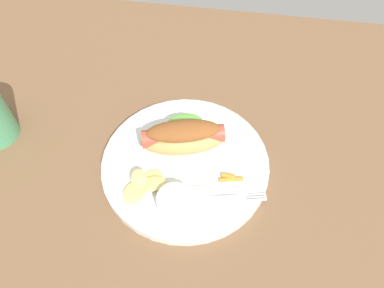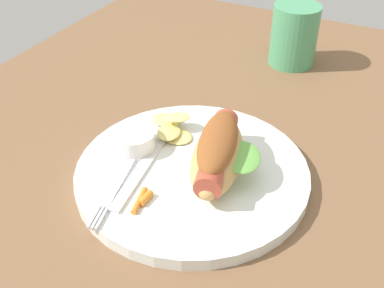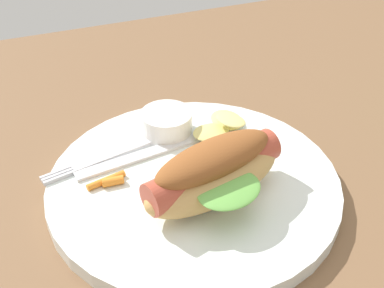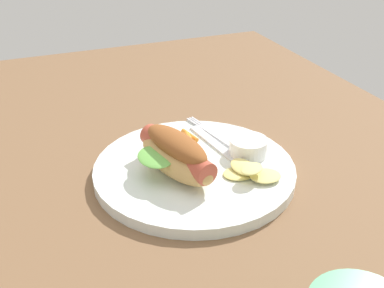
# 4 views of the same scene
# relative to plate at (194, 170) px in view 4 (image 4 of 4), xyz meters

# --- Properties ---
(ground_plane) EXTENTS (1.20, 0.90, 0.02)m
(ground_plane) POSITION_rel_plate_xyz_m (0.02, 0.02, -0.02)
(ground_plane) COLOR brown
(plate) EXTENTS (0.28, 0.28, 0.02)m
(plate) POSITION_rel_plate_xyz_m (0.00, 0.00, 0.00)
(plate) COLOR white
(plate) RESTS_ON ground_plane
(hot_dog) EXTENTS (0.15, 0.10, 0.06)m
(hot_dog) POSITION_rel_plate_xyz_m (-0.01, 0.03, 0.04)
(hot_dog) COLOR tan
(hot_dog) RESTS_ON plate
(sauce_ramekin) EXTENTS (0.06, 0.06, 0.03)m
(sauce_ramekin) POSITION_rel_plate_xyz_m (-0.00, -0.08, 0.02)
(sauce_ramekin) COLOR white
(sauce_ramekin) RESTS_ON plate
(fork) EXTENTS (0.16, 0.05, 0.00)m
(fork) POSITION_rel_plate_xyz_m (0.06, -0.07, 0.01)
(fork) COLOR silver
(fork) RESTS_ON plate
(knife) EXTENTS (0.14, 0.03, 0.00)m
(knife) POSITION_rel_plate_xyz_m (0.04, -0.05, 0.01)
(knife) COLOR silver
(knife) RESTS_ON plate
(chips_pile) EXTENTS (0.07, 0.07, 0.02)m
(chips_pile) POSITION_rel_plate_xyz_m (-0.06, -0.06, 0.02)
(chips_pile) COLOR #DBCF77
(chips_pile) RESTS_ON plate
(carrot_garnish) EXTENTS (0.04, 0.02, 0.01)m
(carrot_garnish) POSITION_rel_plate_xyz_m (0.08, -0.02, 0.01)
(carrot_garnish) COLOR orange
(carrot_garnish) RESTS_ON plate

